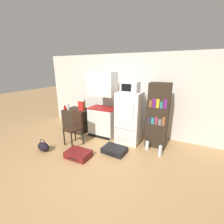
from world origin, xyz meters
TOP-DOWN VIEW (x-y plane):
  - ground_plane at (0.00, 0.00)m, footprint 24.00×24.00m
  - wall_back at (0.20, 2.00)m, footprint 6.40×0.10m
  - side_table at (-1.42, 1.27)m, footprint 0.79×0.66m
  - kitchen_hutch at (-0.45, 1.33)m, footprint 0.82×0.55m
  - refrigerator at (0.43, 1.29)m, footprint 0.66×0.64m
  - microwave at (0.43, 1.29)m, footprint 0.46×0.37m
  - bookshelf at (1.20, 1.41)m, footprint 0.53×0.39m
  - bottle_olive_oil at (-1.28, 1.51)m, footprint 0.06×0.06m
  - bottle_amber_beer at (-1.48, 1.51)m, footprint 0.09×0.09m
  - bottle_clear_short at (-1.64, 1.11)m, footprint 0.08×0.08m
  - bottle_ketchup_red at (-1.72, 1.04)m, footprint 0.08×0.08m
  - cereal_box at (-1.19, 1.22)m, footprint 0.19×0.07m
  - chair at (-0.84, 0.48)m, footprint 0.49×0.49m
  - suitcase_large_flat at (0.33, 0.54)m, footprint 0.62×0.49m
  - suitcase_small_flat at (-0.36, -0.04)m, footprint 0.59×0.45m
  - handbag at (-1.35, -0.23)m, footprint 0.36×0.20m
  - water_bottle_front at (1.04, 1.07)m, footprint 0.10×0.10m
  - water_bottle_middle at (1.40, 0.89)m, footprint 0.08×0.08m

SIDE VIEW (x-z plane):
  - ground_plane at x=0.00m, z-range 0.00..0.00m
  - suitcase_large_flat at x=0.33m, z-range 0.00..0.13m
  - suitcase_small_flat at x=-0.36m, z-range 0.00..0.16m
  - water_bottle_front at x=1.04m, z-range -0.02..0.26m
  - handbag at x=-1.35m, z-range -0.04..0.29m
  - water_bottle_middle at x=1.40m, z-range -0.03..0.31m
  - side_table at x=-1.42m, z-range 0.00..0.75m
  - chair at x=-0.84m, z-range 0.10..1.04m
  - refrigerator at x=0.43m, z-range 0.00..1.46m
  - bottle_ketchup_red at x=-1.72m, z-range 0.73..0.89m
  - bottle_amber_beer at x=-1.48m, z-range 0.73..0.90m
  - bottle_clear_short at x=-1.64m, z-range 0.73..0.92m
  - bookshelf at x=1.20m, z-range 0.00..1.74m
  - bottle_olive_oil at x=-1.28m, z-range 0.72..1.03m
  - cereal_box at x=-1.19m, z-range 0.75..1.05m
  - kitchen_hutch at x=-0.45m, z-range -0.07..1.91m
  - wall_back at x=0.20m, z-range 0.00..2.51m
  - microwave at x=0.43m, z-range 1.46..1.74m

